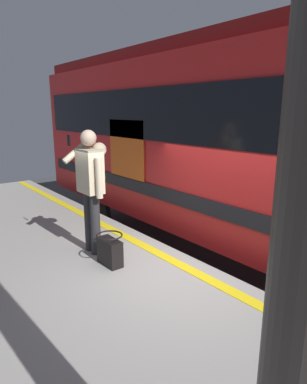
# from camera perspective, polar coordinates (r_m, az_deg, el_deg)

# --- Properties ---
(ground_plane) EXTENTS (23.84, 23.84, 0.00)m
(ground_plane) POSITION_cam_1_polar(r_m,az_deg,el_deg) (5.31, 6.64, -21.22)
(ground_plane) COLOR #3D3D3F
(platform) EXTENTS (13.71, 4.43, 1.02)m
(platform) POSITION_cam_1_polar(r_m,az_deg,el_deg) (4.04, -18.59, -25.74)
(platform) COLOR gray
(platform) RESTS_ON ground
(safety_line) EXTENTS (13.43, 0.16, 0.01)m
(safety_line) POSITION_cam_1_polar(r_m,az_deg,el_deg) (4.60, 4.30, -12.18)
(safety_line) COLOR yellow
(safety_line) RESTS_ON platform
(track_rail_near) EXTENTS (17.82, 0.08, 0.16)m
(track_rail_near) POSITION_cam_1_polar(r_m,az_deg,el_deg) (6.08, 15.23, -15.86)
(track_rail_near) COLOR slate
(track_rail_near) RESTS_ON ground
(track_rail_far) EXTENTS (17.82, 0.08, 0.16)m
(track_rail_far) POSITION_cam_1_polar(r_m,az_deg,el_deg) (7.18, 22.22, -11.62)
(track_rail_far) COLOR slate
(track_rail_far) RESTS_ON ground
(train_carriage) EXTENTS (11.30, 2.91, 4.03)m
(train_carriage) POSITION_cam_1_polar(r_m,az_deg,el_deg) (6.14, 17.63, 8.65)
(train_carriage) COLOR red
(train_carriage) RESTS_ON ground
(passenger) EXTENTS (0.57, 0.55, 1.77)m
(passenger) POSITION_cam_1_polar(r_m,az_deg,el_deg) (4.73, -10.70, 1.72)
(passenger) COLOR #262628
(passenger) RESTS_ON platform
(handbag) EXTENTS (0.39, 0.36, 0.43)m
(handbag) POSITION_cam_1_polar(r_m,az_deg,el_deg) (4.54, -7.51, -9.93)
(handbag) COLOR black
(handbag) RESTS_ON platform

